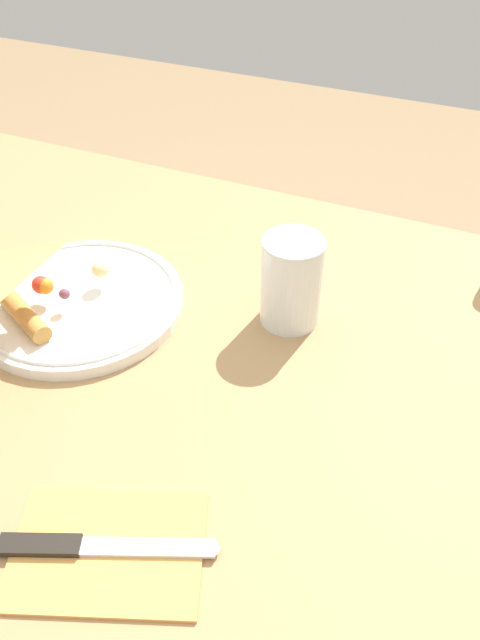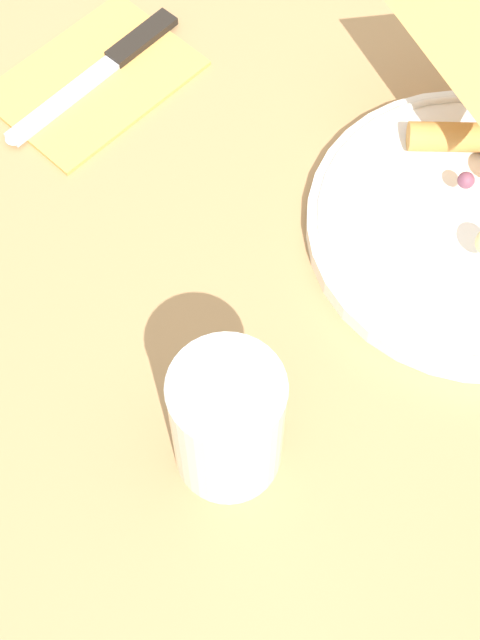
# 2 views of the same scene
# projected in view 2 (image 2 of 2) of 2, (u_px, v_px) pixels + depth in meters

# --- Properties ---
(ground_plane) EXTENTS (6.00, 6.00, 0.00)m
(ground_plane) POSITION_uv_depth(u_px,v_px,m) (339.00, 494.00, 1.48)
(ground_plane) COLOR #997A56
(dining_table) EXTENTS (1.25, 0.87, 0.78)m
(dining_table) POSITION_uv_depth(u_px,v_px,m) (406.00, 259.00, 0.89)
(dining_table) COLOR #A87F51
(dining_table) RESTS_ON ground_plane
(plate_pizza) EXTENTS (0.27, 0.27, 0.05)m
(plate_pizza) POSITION_uv_depth(u_px,v_px,m) (476.00, 220.00, 0.77)
(plate_pizza) COLOR white
(plate_pizza) RESTS_ON dining_table
(milk_glass) EXTENTS (0.08, 0.08, 0.12)m
(milk_glass) POSITION_uv_depth(u_px,v_px,m) (227.00, 424.00, 0.64)
(milk_glass) COLOR white
(milk_glass) RESTS_ON dining_table
(napkin_folded) EXTENTS (0.20, 0.17, 0.00)m
(napkin_folded) POSITION_uv_depth(u_px,v_px,m) (94.00, 80.00, 0.85)
(napkin_folded) COLOR #E59E4C
(napkin_folded) RESTS_ON dining_table
(butter_knife) EXTENTS (0.19, 0.09, 0.01)m
(butter_knife) POSITION_uv_depth(u_px,v_px,m) (102.00, 70.00, 0.85)
(butter_knife) COLOR black
(butter_knife) RESTS_ON napkin_folded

